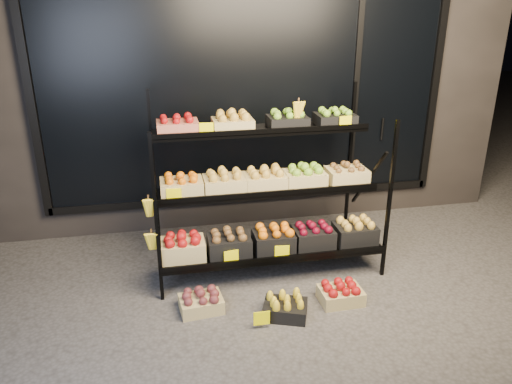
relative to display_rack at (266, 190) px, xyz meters
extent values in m
plane|color=#514F4C|center=(0.02, -0.60, -0.79)|extent=(24.00, 24.00, 0.00)
cube|color=#2D2826|center=(0.02, 2.00, 0.96)|extent=(6.00, 2.00, 3.50)
cube|color=black|center=(0.02, 0.98, 0.76)|extent=(4.20, 0.04, 2.40)
cube|color=black|center=(0.02, 0.96, -0.45)|extent=(4.30, 0.06, 0.08)
cube|color=black|center=(-2.13, 0.96, 0.76)|extent=(0.08, 0.06, 2.50)
cube|color=black|center=(2.17, 0.96, 0.76)|extent=(0.08, 0.06, 2.50)
cube|color=black|center=(1.22, 0.96, 0.76)|extent=(0.06, 0.06, 2.50)
cylinder|color=black|center=(1.57, 0.93, 0.26)|extent=(0.02, 0.02, 0.25)
cube|color=black|center=(-1.01, -0.42, -0.04)|extent=(0.03, 0.03, 1.50)
cube|color=black|center=(1.04, -0.42, -0.04)|extent=(0.03, 0.03, 1.50)
cube|color=black|center=(-1.01, 0.55, 0.04)|extent=(0.03, 0.03, 1.66)
cube|color=black|center=(1.04, 0.55, 0.04)|extent=(0.03, 0.03, 1.66)
cube|color=black|center=(0.02, -0.25, -0.52)|extent=(2.05, 0.42, 0.03)
cube|color=black|center=(0.02, -0.45, -0.49)|extent=(2.05, 0.02, 0.05)
cube|color=black|center=(0.02, 0.05, -0.02)|extent=(2.05, 0.40, 0.03)
cube|color=black|center=(0.02, -0.14, 0.01)|extent=(2.05, 0.02, 0.05)
cube|color=black|center=(0.02, 0.35, 0.48)|extent=(2.05, 0.40, 0.03)
cube|color=black|center=(0.02, 0.16, 0.51)|extent=(2.05, 0.02, 0.05)
cube|color=tan|center=(-0.76, 0.35, 0.55)|extent=(0.38, 0.28, 0.11)
ellipsoid|color=#AB0C16|center=(-0.76, 0.35, 0.63)|extent=(0.32, 0.24, 0.07)
cube|color=tan|center=(-0.25, 0.35, 0.55)|extent=(0.38, 0.28, 0.11)
ellipsoid|color=gold|center=(-0.25, 0.35, 0.63)|extent=(0.32, 0.24, 0.07)
cube|color=black|center=(0.29, 0.35, 0.55)|extent=(0.38, 0.28, 0.11)
ellipsoid|color=#80BA2E|center=(0.29, 0.35, 0.63)|extent=(0.32, 0.24, 0.07)
cube|color=black|center=(0.77, 0.35, 0.55)|extent=(0.38, 0.28, 0.11)
ellipsoid|color=#80BA2E|center=(0.77, 0.35, 0.63)|extent=(0.32, 0.24, 0.07)
cube|color=tan|center=(-0.77, 0.05, 0.06)|extent=(0.38, 0.28, 0.14)
ellipsoid|color=orange|center=(-0.77, 0.05, 0.16)|extent=(0.32, 0.24, 0.07)
cube|color=tan|center=(-0.38, 0.05, 0.06)|extent=(0.38, 0.28, 0.14)
ellipsoid|color=gold|center=(-0.38, 0.05, 0.16)|extent=(0.32, 0.24, 0.07)
cube|color=tan|center=(0.00, 0.05, 0.06)|extent=(0.38, 0.28, 0.14)
ellipsoid|color=gold|center=(0.00, 0.05, 0.16)|extent=(0.32, 0.24, 0.07)
cube|color=tan|center=(0.39, 0.05, 0.06)|extent=(0.38, 0.28, 0.14)
ellipsoid|color=#80BA2E|center=(0.39, 0.05, 0.16)|extent=(0.32, 0.24, 0.07)
cube|color=tan|center=(0.81, 0.05, 0.06)|extent=(0.38, 0.28, 0.14)
ellipsoid|color=brown|center=(0.81, 0.05, 0.16)|extent=(0.32, 0.24, 0.07)
cube|color=tan|center=(-0.80, -0.25, -0.42)|extent=(0.38, 0.28, 0.18)
ellipsoid|color=#AB0C16|center=(-0.80, -0.25, -0.30)|extent=(0.32, 0.24, 0.07)
cube|color=black|center=(-0.39, -0.25, -0.42)|extent=(0.38, 0.28, 0.18)
ellipsoid|color=brown|center=(-0.39, -0.25, -0.30)|extent=(0.32, 0.24, 0.07)
cube|color=black|center=(0.03, -0.25, -0.42)|extent=(0.38, 0.28, 0.18)
ellipsoid|color=orange|center=(0.03, -0.25, -0.30)|extent=(0.32, 0.24, 0.07)
cube|color=black|center=(0.39, -0.25, -0.42)|extent=(0.38, 0.28, 0.18)
ellipsoid|color=maroon|center=(0.39, -0.25, -0.30)|extent=(0.32, 0.24, 0.07)
cube|color=black|center=(0.81, -0.25, -0.42)|extent=(0.38, 0.28, 0.18)
ellipsoid|color=gold|center=(0.81, -0.25, -0.30)|extent=(0.32, 0.24, 0.07)
ellipsoid|color=yellow|center=(-1.06, -0.40, 0.17)|extent=(0.14, 0.08, 0.22)
ellipsoid|color=yellow|center=(-1.06, -0.40, -0.14)|extent=(0.14, 0.08, 0.22)
ellipsoid|color=yellow|center=(0.37, 0.25, 0.77)|extent=(0.14, 0.08, 0.22)
cube|color=#FFF300|center=(-0.85, -0.10, 0.05)|extent=(0.13, 0.01, 0.12)
cube|color=#FFF300|center=(0.82, 0.20, 0.55)|extent=(0.13, 0.01, 0.12)
cube|color=#FFF300|center=(-0.51, 0.20, 0.55)|extent=(0.13, 0.01, 0.12)
cube|color=#FFF300|center=(-0.39, -0.40, -0.45)|extent=(0.13, 0.01, 0.12)
cube|color=#FFF300|center=(0.06, -0.40, -0.45)|extent=(0.13, 0.01, 0.12)
cube|color=#FFF300|center=(-0.25, -1.00, -0.73)|extent=(0.13, 0.01, 0.12)
cube|color=tan|center=(-0.69, -0.65, -0.73)|extent=(0.38, 0.29, 0.12)
ellipsoid|color=maroon|center=(-0.69, -0.65, -0.64)|extent=(0.32, 0.25, 0.07)
cube|color=black|center=(-0.02, -0.87, -0.73)|extent=(0.42, 0.36, 0.12)
ellipsoid|color=yellow|center=(-0.02, -0.87, -0.64)|extent=(0.35, 0.31, 0.07)
cube|color=tan|center=(0.50, -0.76, -0.73)|extent=(0.37, 0.27, 0.12)
ellipsoid|color=#AB0C16|center=(0.50, -0.76, -0.63)|extent=(0.31, 0.23, 0.07)
camera|label=1|loc=(-0.95, -4.21, 1.69)|focal=35.00mm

